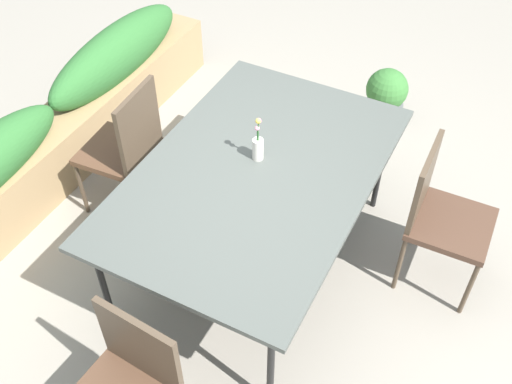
{
  "coord_description": "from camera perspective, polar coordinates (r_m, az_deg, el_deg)",
  "views": [
    {
      "loc": [
        -2.17,
        -1.07,
        2.98
      ],
      "look_at": [
        -0.09,
        0.0,
        0.61
      ],
      "focal_mm": 42.15,
      "sensor_mm": 36.0,
      "label": 1
    }
  ],
  "objects": [
    {
      "name": "chair_near_right",
      "position": [
        3.49,
        17.1,
        -1.8
      ],
      "size": [
        0.45,
        0.45,
        0.92
      ],
      "rotation": [
        0.0,
        0.0,
        3.16
      ],
      "color": "#503628",
      "rests_on": "ground"
    },
    {
      "name": "potted_plant",
      "position": [
        4.65,
        12.16,
        8.56
      ],
      "size": [
        0.31,
        0.31,
        0.52
      ],
      "color": "slate",
      "rests_on": "ground"
    },
    {
      "name": "flower_vase",
      "position": [
        3.24,
        0.18,
        4.44
      ],
      "size": [
        0.06,
        0.06,
        0.28
      ],
      "color": "silver",
      "rests_on": "dining_table"
    },
    {
      "name": "dining_table",
      "position": [
        3.25,
        -0.0,
        1.47
      ],
      "size": [
        1.8,
        1.19,
        0.77
      ],
      "color": "#4C514C",
      "rests_on": "ground"
    },
    {
      "name": "ground_plane",
      "position": [
        3.84,
        0.63,
        -5.65
      ],
      "size": [
        12.0,
        12.0,
        0.0
      ],
      "primitive_type": "plane",
      "color": "gray"
    },
    {
      "name": "planter_box",
      "position": [
        4.37,
        -18.18,
        5.74
      ],
      "size": [
        3.2,
        0.38,
        0.75
      ],
      "color": "#9E7F56",
      "rests_on": "ground"
    },
    {
      "name": "chair_far_side",
      "position": [
        3.83,
        -12.18,
        4.42
      ],
      "size": [
        0.46,
        0.46,
        0.95
      ],
      "rotation": [
        0.0,
        0.0,
        0.07
      ],
      "color": "brown",
      "rests_on": "ground"
    }
  ]
}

